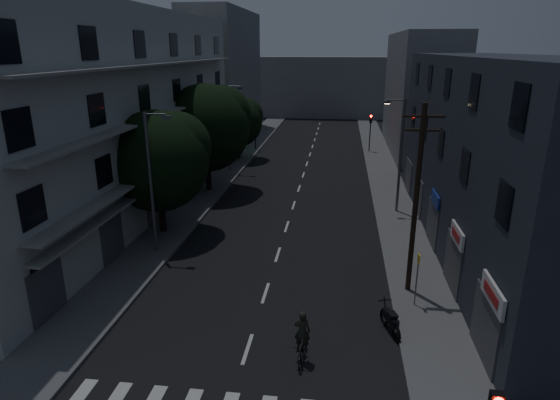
% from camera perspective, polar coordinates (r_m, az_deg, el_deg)
% --- Properties ---
extents(ground, '(160.00, 160.00, 0.00)m').
position_cam_1_polar(ground, '(40.30, 2.39, 1.62)').
color(ground, black).
rests_on(ground, ground).
extents(sidewalk_left, '(3.00, 90.00, 0.15)m').
position_cam_1_polar(sidewalk_left, '(41.57, -7.96, 2.08)').
color(sidewalk_left, '#565659').
rests_on(sidewalk_left, ground).
extents(sidewalk_right, '(3.00, 90.00, 0.15)m').
position_cam_1_polar(sidewalk_right, '(40.35, 13.06, 1.29)').
color(sidewalk_right, '#565659').
rests_on(sidewalk_right, ground).
extents(lane_markings, '(0.15, 60.50, 0.01)m').
position_cam_1_polar(lane_markings, '(46.31, 3.09, 3.79)').
color(lane_markings, beige).
rests_on(lane_markings, ground).
extents(building_left, '(7.00, 36.00, 14.00)m').
position_cam_1_polar(building_left, '(35.31, -18.61, 9.98)').
color(building_left, '#B0B0AB').
rests_on(building_left, ground).
extents(building_right, '(6.19, 28.00, 11.00)m').
position_cam_1_polar(building_right, '(29.44, 24.47, 4.88)').
color(building_right, '#282B36').
rests_on(building_right, ground).
extents(building_far_left, '(6.00, 20.00, 16.00)m').
position_cam_1_polar(building_far_left, '(63.49, -6.78, 14.86)').
color(building_far_left, slate).
rests_on(building_far_left, ground).
extents(building_far_right, '(6.00, 20.00, 13.00)m').
position_cam_1_polar(building_far_right, '(56.40, 16.65, 12.34)').
color(building_far_right, slate).
rests_on(building_far_right, ground).
extents(building_far_end, '(24.00, 8.00, 10.00)m').
position_cam_1_polar(building_far_end, '(83.82, 5.29, 13.59)').
color(building_far_end, slate).
rests_on(building_far_end, ground).
extents(tree_near, '(6.28, 6.28, 7.75)m').
position_cam_1_polar(tree_near, '(29.79, -14.55, 5.08)').
color(tree_near, black).
rests_on(tree_near, sidewalk_left).
extents(tree_mid, '(7.02, 7.02, 8.64)m').
position_cam_1_polar(tree_mid, '(38.36, -8.87, 9.08)').
color(tree_mid, black).
rests_on(tree_mid, sidewalk_left).
extents(tree_far, '(5.20, 5.20, 6.43)m').
position_cam_1_polar(tree_far, '(49.87, -5.14, 9.66)').
color(tree_far, black).
rests_on(tree_far, sidewalk_left).
extents(traffic_signal_far_right, '(0.28, 0.37, 4.10)m').
position_cam_1_polar(traffic_signal_far_right, '(54.29, 10.97, 8.94)').
color(traffic_signal_far_right, black).
rests_on(traffic_signal_far_right, sidewalk_right).
extents(traffic_signal_far_left, '(0.28, 0.37, 4.10)m').
position_cam_1_polar(traffic_signal_far_left, '(54.34, -3.04, 9.24)').
color(traffic_signal_far_left, black).
rests_on(traffic_signal_far_left, sidewalk_left).
extents(street_lamp_left_near, '(1.51, 0.25, 8.00)m').
position_cam_1_polar(street_lamp_left_near, '(26.82, -15.33, 2.74)').
color(street_lamp_left_near, slate).
rests_on(street_lamp_left_near, sidewalk_left).
extents(street_lamp_right, '(1.51, 0.25, 8.00)m').
position_cam_1_polar(street_lamp_right, '(33.76, 14.36, 5.88)').
color(street_lamp_right, '#575B5F').
rests_on(street_lamp_right, sidewalk_right).
extents(street_lamp_left_far, '(1.51, 0.25, 8.00)m').
position_cam_1_polar(street_lamp_left_far, '(44.79, -6.15, 9.22)').
color(street_lamp_left_far, slate).
rests_on(street_lamp_left_far, sidewalk_left).
extents(utility_pole, '(1.80, 0.24, 9.00)m').
position_cam_1_polar(utility_pole, '(22.29, 16.27, 0.31)').
color(utility_pole, black).
rests_on(utility_pole, sidewalk_right).
extents(bus_stop_sign, '(0.06, 0.35, 2.52)m').
position_cam_1_polar(bus_stop_sign, '(22.09, 16.43, -8.20)').
color(bus_stop_sign, '#595B60').
rests_on(bus_stop_sign, sidewalk_right).
extents(motorcycle, '(0.85, 1.95, 1.29)m').
position_cam_1_polar(motorcycle, '(20.70, 13.29, -14.17)').
color(motorcycle, black).
rests_on(motorcycle, ground).
extents(cyclist, '(0.64, 1.70, 2.13)m').
position_cam_1_polar(cyclist, '(18.52, 2.70, -17.13)').
color(cyclist, black).
rests_on(cyclist, ground).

